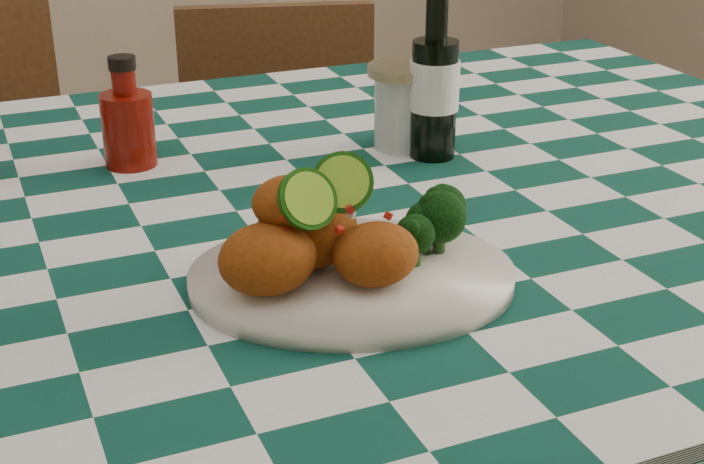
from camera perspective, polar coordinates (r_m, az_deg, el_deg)
name	(u,v)px	position (r m, az deg, el deg)	size (l,w,h in m)	color
plate	(352,278)	(0.89, 0.00, -2.71)	(0.30, 0.23, 0.02)	silver
fried_chicken_pile	(327,221)	(0.85, -1.46, 0.63)	(0.16, 0.12, 0.10)	#8D3C0D
broccoli_side	(426,220)	(0.91, 4.35, 0.68)	(0.08, 0.08, 0.06)	black
ketchup_bottle	(127,112)	(1.19, -12.97, 6.83)	(0.06, 0.06, 0.13)	#6D0D05
mason_jar	(403,107)	(1.23, 2.99, 7.28)	(0.09, 0.09, 0.11)	#B2BCBA
beer_bottle	(435,71)	(1.18, 4.85, 9.30)	(0.06, 0.06, 0.21)	black
wooden_chair_right	(288,241)	(1.87, -3.72, -0.50)	(0.38, 0.40, 0.83)	#472814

